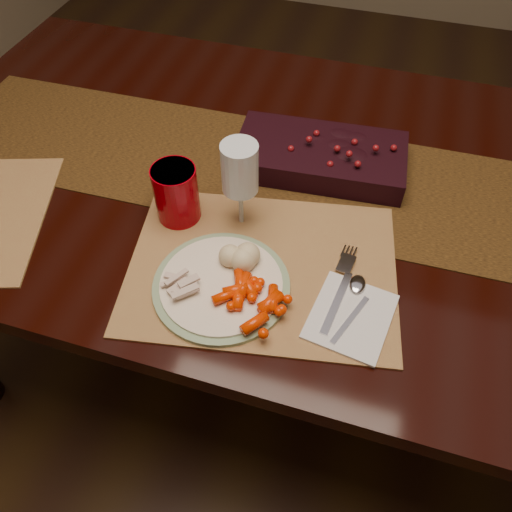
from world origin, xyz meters
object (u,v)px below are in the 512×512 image
(centerpiece, at_px, (320,153))
(dinner_plate, at_px, (221,285))
(red_cup, at_px, (176,194))
(dining_table, at_px, (283,280))
(mashed_potatoes, at_px, (240,253))
(wine_glass, at_px, (240,187))
(turkey_shreds, at_px, (182,284))
(baby_carrots, at_px, (249,303))
(napkin, at_px, (351,316))
(placemat_main, at_px, (262,267))

(centerpiece, distance_m, dinner_plate, 0.39)
(red_cup, bearing_deg, dinner_plate, -46.07)
(dining_table, xyz_separation_m, mashed_potatoes, (-0.03, -0.27, 0.42))
(dinner_plate, xyz_separation_m, wine_glass, (-0.02, 0.16, 0.08))
(centerpiece, bearing_deg, turkey_shreds, -111.35)
(dinner_plate, bearing_deg, turkey_shreds, -154.61)
(baby_carrots, relative_size, turkey_shreds, 1.50)
(mashed_potatoes, bearing_deg, dining_table, 84.13)
(turkey_shreds, relative_size, red_cup, 0.66)
(dinner_plate, bearing_deg, centerpiece, 75.61)
(turkey_shreds, relative_size, napkin, 0.52)
(centerpiece, relative_size, wine_glass, 1.91)
(centerpiece, relative_size, turkey_shreds, 4.63)
(placemat_main, relative_size, wine_glass, 2.58)
(turkey_shreds, bearing_deg, placemat_main, 38.91)
(placemat_main, distance_m, wine_glass, 0.15)
(baby_carrots, xyz_separation_m, red_cup, (-0.20, 0.18, 0.03))
(placemat_main, xyz_separation_m, baby_carrots, (0.01, -0.10, 0.03))
(wine_glass, bearing_deg, red_cup, -170.62)
(turkey_shreds, xyz_separation_m, red_cup, (-0.08, 0.17, 0.03))
(dinner_plate, height_order, red_cup, red_cup)
(wine_glass, bearing_deg, baby_carrots, -68.74)
(turkey_shreds, xyz_separation_m, wine_glass, (0.05, 0.19, 0.07))
(placemat_main, relative_size, napkin, 3.25)
(centerpiece, distance_m, napkin, 0.39)
(mashed_potatoes, bearing_deg, wine_glass, 107.19)
(centerpiece, xyz_separation_m, red_cup, (-0.23, -0.23, 0.02))
(placemat_main, bearing_deg, dinner_plate, -140.49)
(baby_carrots, relative_size, napkin, 0.78)
(dinner_plate, distance_m, baby_carrots, 0.07)
(baby_carrots, bearing_deg, wine_glass, 111.26)
(mashed_potatoes, height_order, wine_glass, wine_glass)
(dining_table, relative_size, wine_glass, 9.53)
(turkey_shreds, distance_m, wine_glass, 0.21)
(dinner_plate, relative_size, napkin, 1.63)
(baby_carrots, distance_m, turkey_shreds, 0.12)
(dining_table, relative_size, centerpiece, 5.00)
(napkin, distance_m, wine_glass, 0.31)
(mashed_potatoes, xyz_separation_m, wine_glass, (-0.03, 0.11, 0.05))
(placemat_main, relative_size, red_cup, 4.16)
(centerpiece, distance_m, baby_carrots, 0.41)
(placemat_main, bearing_deg, centerpiece, 72.69)
(dining_table, distance_m, baby_carrots, 0.54)
(placemat_main, height_order, napkin, napkin)
(mashed_potatoes, bearing_deg, red_cup, 150.92)
(dining_table, relative_size, dinner_plate, 7.37)
(baby_carrots, xyz_separation_m, turkey_shreds, (-0.12, 0.01, -0.00))
(dining_table, bearing_deg, turkey_shreds, -106.72)
(mashed_potatoes, distance_m, napkin, 0.22)
(dining_table, bearing_deg, wine_glass, -110.88)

